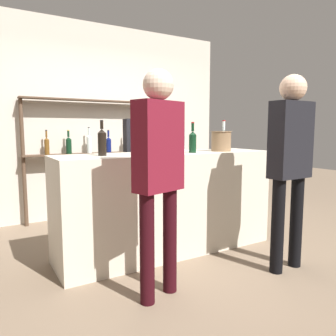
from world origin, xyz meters
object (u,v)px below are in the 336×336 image
Objects in this scene: counter_bottle_1 at (223,139)px; customer_left at (159,164)px; counter_bottle_5 at (193,141)px; wine_glass at (193,142)px; counter_bottle_0 at (150,141)px; customer_right at (290,155)px; counter_bottle_2 at (102,142)px; counter_bottle_3 at (144,141)px; ice_bucket at (221,141)px; server_behind_counter at (143,157)px; counter_bottle_4 at (181,139)px.

counter_bottle_1 is 1.62m from customer_left.
wine_glass is at bearing 55.11° from counter_bottle_5.
counter_bottle_0 is at bearing -168.76° from wine_glass.
customer_right is at bearing -42.12° from counter_bottle_0.
counter_bottle_1 is at bearing 9.19° from counter_bottle_0.
counter_bottle_2 is 1.04× the size of counter_bottle_3.
counter_bottle_1 is 0.23m from ice_bucket.
counter_bottle_3 is 0.87m from ice_bucket.
server_behind_counter is (-0.27, 0.66, -0.21)m from wine_glass.
counter_bottle_1 is 1.51m from counter_bottle_2.
counter_bottle_5 is at bearing -6.86° from counter_bottle_2.
counter_bottle_5 is 2.19× the size of wine_glass.
customer_right is (1.40, -0.95, -0.12)m from counter_bottle_2.
customer_left is at bearing -112.96° from counter_bottle_0.
customer_right reaches higher than counter_bottle_2.
counter_bottle_0 is at bearing -40.37° from customer_left.
counter_bottle_0 is 0.48m from counter_bottle_5.
counter_bottle_4 is at bearing -2.79° from counter_bottle_2.
customer_right reaches higher than counter_bottle_4.
counter_bottle_4 reaches higher than counter_bottle_3.
counter_bottle_3 is 0.65m from server_behind_counter.
ice_bucket is (0.41, 0.04, -0.01)m from counter_bottle_5.
customer_left is at bearing 81.03° from customer_right.
counter_bottle_5 is 0.17m from wine_glass.
counter_bottle_1 is 0.20× the size of customer_right.
counter_bottle_1 reaches higher than counter_bottle_5.
counter_bottle_0 is 0.46m from counter_bottle_2.
counter_bottle_0 is at bearing 176.95° from counter_bottle_5.
counter_bottle_0 is 0.39m from counter_bottle_4.
ice_bucket is at bearing 0.71° from counter_bottle_0.
ice_bucket is at bearing -3.96° from counter_bottle_4.
server_behind_counter is at bearing 140.77° from counter_bottle_1.
counter_bottle_2 is 0.52m from counter_bottle_3.
wine_glass is at bearing 19.51° from counter_bottle_4.
counter_bottle_5 is at bearing -36.65° from counter_bottle_4.
counter_bottle_2 reaches higher than counter_bottle_5.
wine_glass is at bearing 1.55° from counter_bottle_2.
customer_left is (-0.68, -0.76, -0.16)m from counter_bottle_4.
counter_bottle_5 is 0.85m from server_behind_counter.
counter_bottle_2 is 1.70m from customer_right.
counter_bottle_5 reaches higher than counter_bottle_3.
counter_bottle_1 reaches higher than wine_glass.
server_behind_counter is at bearing 126.93° from ice_bucket.
wine_glass is 1.05m from customer_right.
counter_bottle_2 is at bearing -6.58° from customer_left.
customer_right reaches higher than wine_glass.
counter_bottle_0 is at bearing -101.77° from counter_bottle_3.
counter_bottle_0 is at bearing -10.82° from counter_bottle_2.
customer_left is 1.61m from server_behind_counter.
counter_bottle_0 is 1.29m from customer_right.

